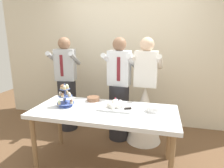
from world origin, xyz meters
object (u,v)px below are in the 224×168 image
(cupcake_stand, at_px, (65,97))
(person_groom, at_px, (119,95))
(main_cake_tray, at_px, (116,105))
(person_guest, at_px, (67,90))
(dessert_table, at_px, (104,115))
(plate_stack, at_px, (154,109))
(round_cake, at_px, (93,99))
(person_bride, at_px, (144,107))

(cupcake_stand, bearing_deg, person_groom, 52.43)
(main_cake_tray, xyz_separation_m, person_guest, (-1.08, 0.76, -0.07))
(dessert_table, relative_size, person_guest, 1.08)
(plate_stack, bearing_deg, main_cake_tray, -178.42)
(cupcake_stand, distance_m, plate_stack, 1.14)
(round_cake, height_order, person_bride, person_bride)
(cupcake_stand, bearing_deg, plate_stack, 5.08)
(dessert_table, relative_size, person_groom, 1.08)
(main_cake_tray, height_order, person_bride, person_bride)
(person_guest, bearing_deg, person_groom, -7.03)
(dessert_table, bearing_deg, person_guest, 138.11)
(dessert_table, distance_m, person_guest, 1.27)
(dessert_table, bearing_deg, main_cake_tray, 32.52)
(main_cake_tray, distance_m, person_groom, 0.65)
(person_bride, bearing_deg, dessert_table, -120.47)
(plate_stack, distance_m, person_groom, 0.85)
(plate_stack, relative_size, person_bride, 0.11)
(main_cake_tray, bearing_deg, plate_stack, 1.58)
(plate_stack, bearing_deg, cupcake_stand, -174.92)
(cupcake_stand, bearing_deg, person_guest, 116.22)
(round_cake, xyz_separation_m, person_bride, (0.68, 0.48, -0.22))
(dessert_table, xyz_separation_m, cupcake_stand, (-0.53, -0.00, 0.21))
(dessert_table, relative_size, cupcake_stand, 5.90)
(main_cake_tray, xyz_separation_m, plate_stack, (0.47, 0.01, -0.01))
(cupcake_stand, height_order, round_cake, cupcake_stand)
(main_cake_tray, height_order, plate_stack, main_cake_tray)
(main_cake_tray, height_order, person_groom, person_groom)
(round_cake, bearing_deg, person_bride, 35.07)
(person_groom, height_order, person_guest, same)
(dessert_table, distance_m, plate_stack, 0.62)
(person_groom, bearing_deg, person_guest, 172.97)
(round_cake, relative_size, person_guest, 0.14)
(round_cake, bearing_deg, main_cake_tray, -27.15)
(round_cake, distance_m, person_guest, 0.91)
(plate_stack, xyz_separation_m, person_groom, (-0.57, 0.63, -0.06))
(plate_stack, xyz_separation_m, round_cake, (-0.84, 0.18, -0.00))
(round_cake, xyz_separation_m, person_guest, (-0.70, 0.57, -0.06))
(main_cake_tray, distance_m, plate_stack, 0.47)
(plate_stack, height_order, round_cake, plate_stack)
(dessert_table, distance_m, cupcake_stand, 0.56)
(main_cake_tray, distance_m, person_bride, 0.78)
(dessert_table, relative_size, round_cake, 7.50)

